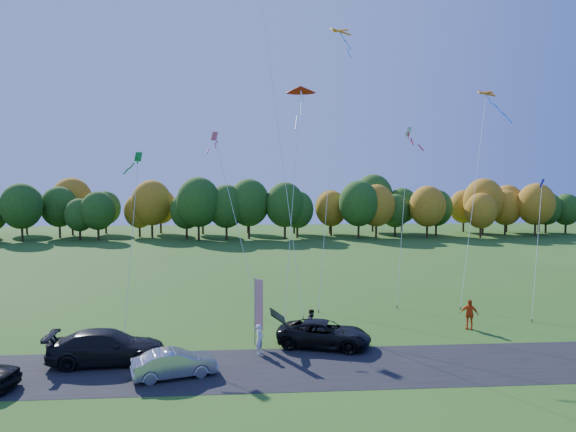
{
  "coord_description": "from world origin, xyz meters",
  "views": [
    {
      "loc": [
        -2.6,
        -29.19,
        9.47
      ],
      "look_at": [
        0.0,
        6.0,
        7.0
      ],
      "focal_mm": 32.0,
      "sensor_mm": 36.0,
      "label": 1
    }
  ],
  "objects": [
    {
      "name": "black_suv",
      "position": [
        1.56,
        -0.79,
        0.74
      ],
      "size": [
        5.79,
        3.88,
        1.48
      ],
      "primitive_type": "imported",
      "rotation": [
        0.0,
        0.0,
        1.28
      ],
      "color": "black",
      "rests_on": "ground"
    },
    {
      "name": "kite_delta_blue",
      "position": [
        -0.73,
        9.36,
        15.19
      ],
      "size": [
        4.71,
        9.63,
        30.98
      ],
      "color": "#4C3F33",
      "rests_on": "ground"
    },
    {
      "name": "tree_line",
      "position": [
        0.0,
        55.0,
        0.0
      ],
      "size": [
        116.0,
        12.0,
        10.0
      ],
      "primitive_type": null,
      "color": "#1E4711",
      "rests_on": "ground"
    },
    {
      "name": "person_east",
      "position": [
        11.28,
        1.96,
        0.95
      ],
      "size": [
        1.19,
        1.01,
        1.91
      ],
      "primitive_type": "imported",
      "rotation": [
        0.0,
        0.0,
        -0.59
      ],
      "color": "#D94814",
      "rests_on": "ground"
    },
    {
      "name": "asphalt_strip",
      "position": [
        0.0,
        -4.0,
        0.01
      ],
      "size": [
        90.0,
        6.0,
        0.01
      ],
      "primitive_type": "cube",
      "color": "black",
      "rests_on": "ground"
    },
    {
      "name": "person_tailgate_b",
      "position": [
        1.11,
        1.22,
        0.82
      ],
      "size": [
        0.99,
        1.01,
        1.64
      ],
      "primitive_type": "imported",
      "rotation": [
        0.0,
        0.0,
        0.88
      ],
      "color": "gray",
      "rests_on": "ground"
    },
    {
      "name": "person_tailgate_a",
      "position": [
        -2.12,
        -1.79,
        0.82
      ],
      "size": [
        0.59,
        0.7,
        1.64
      ],
      "primitive_type": "imported",
      "rotation": [
        0.0,
        0.0,
        1.18
      ],
      "color": "white",
      "rests_on": "ground"
    },
    {
      "name": "kite_diamond_pink",
      "position": [
        -3.72,
        9.13,
        6.6
      ],
      "size": [
        4.04,
        7.1,
        13.67
      ],
      "color": "#4C3F33",
      "rests_on": "ground"
    },
    {
      "name": "kite_delta_red",
      "position": [
        0.61,
        8.51,
        8.91
      ],
      "size": [
        3.31,
        10.78,
        18.26
      ],
      "color": "#4C3F33",
      "rests_on": "ground"
    },
    {
      "name": "kite_diamond_green",
      "position": [
        -10.32,
        4.81,
        5.91
      ],
      "size": [
        1.1,
        6.95,
        11.77
      ],
      "color": "#4C3F33",
      "rests_on": "ground"
    },
    {
      "name": "dark_truck_a",
      "position": [
        -10.01,
        -2.59,
        0.86
      ],
      "size": [
        6.08,
        2.81,
        1.72
      ],
      "primitive_type": "imported",
      "rotation": [
        0.0,
        0.0,
        1.64
      ],
      "color": "black",
      "rests_on": "ground"
    },
    {
      "name": "kite_diamond_blue_low",
      "position": [
        17.51,
        5.18,
        4.71
      ],
      "size": [
        3.28,
        4.52,
        9.85
      ],
      "color": "#4C3F33",
      "rests_on": "ground"
    },
    {
      "name": "feather_flag",
      "position": [
        -2.19,
        -0.31,
        2.41
      ],
      "size": [
        0.49,
        0.23,
        3.94
      ],
      "color": "#999999",
      "rests_on": "ground"
    },
    {
      "name": "kite_parafoil_rainbow",
      "position": [
        15.23,
        10.44,
        8.61
      ],
      "size": [
        6.5,
        7.89,
        17.47
      ],
      "color": "#4C3F33",
      "rests_on": "ground"
    },
    {
      "name": "kite_parafoil_orange",
      "position": [
        4.14,
        13.38,
        11.93
      ],
      "size": [
        5.86,
        14.01,
        24.29
      ],
      "color": "#4C3F33",
      "rests_on": "ground"
    },
    {
      "name": "silver_sedan",
      "position": [
        -6.27,
        -4.75,
        0.66
      ],
      "size": [
        4.27,
        2.54,
        1.33
      ],
      "primitive_type": "imported",
      "rotation": [
        0.0,
        0.0,
        1.87
      ],
      "color": "#A4A3A8",
      "rests_on": "ground"
    },
    {
      "name": "ground",
      "position": [
        0.0,
        0.0,
        0.0
      ],
      "size": [
        160.0,
        160.0,
        0.0
      ],
      "primitive_type": "plane",
      "color": "#245015"
    },
    {
      "name": "kite_diamond_white",
      "position": [
        9.45,
        10.4,
        6.91
      ],
      "size": [
        3.16,
        6.4,
        14.33
      ],
      "color": "#4C3F33",
      "rests_on": "ground"
    }
  ]
}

